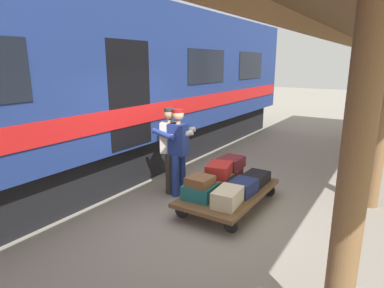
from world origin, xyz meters
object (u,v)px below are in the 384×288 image
Objects in this scene: train_car at (78,86)px; suitcase_burgundy_valise at (230,173)px; suitcase_black_hardshell at (255,179)px; suitcase_red_plastic at (219,170)px; suitcase_navy_fabric at (242,187)px; suitcase_cream_canvas at (228,197)px; luggage_cart at (229,193)px; suitcase_brown_leather at (200,181)px; porter_in_overalls at (177,149)px; suitcase_teal_softside at (200,191)px; suitcase_olive_duffel at (216,182)px; porter_by_door at (171,147)px; suitcase_maroon_trunk at (231,162)px.

suitcase_burgundy_valise is (-3.13, -1.01, -1.65)m from train_car.
train_car reaches higher than suitcase_black_hardshell.
suitcase_burgundy_valise is 0.60m from suitcase_red_plastic.
suitcase_cream_canvas reaches higher than suitcase_navy_fabric.
suitcase_brown_leather is (0.24, 0.60, 0.36)m from luggage_cart.
porter_in_overalls reaches higher than suitcase_navy_fabric.
porter_in_overalls is (0.84, 0.62, 0.51)m from suitcase_burgundy_valise.
suitcase_brown_leather is (-0.02, 0.02, 0.20)m from suitcase_teal_softside.
suitcase_red_plastic reaches higher than suitcase_olive_duffel.
porter_by_door is at bearing -168.36° from train_car.
suitcase_black_hardshell is 1.29× the size of suitcase_teal_softside.
train_car reaches higher than porter_by_door.
luggage_cart is 3.54× the size of suitcase_olive_duffel.
suitcase_cream_canvas is 1.41× the size of suitcase_brown_leather.
suitcase_teal_softside is 0.93× the size of suitcase_red_plastic.
suitcase_red_plastic reaches higher than suitcase_cream_canvas.
suitcase_red_plastic is at bearing 93.90° from suitcase_burgundy_valise.
suitcase_brown_leather is (-3.14, 0.16, -1.44)m from train_car.
porter_by_door is (1.01, 0.62, 0.30)m from suitcase_maroon_trunk.
suitcase_black_hardshell is 0.37× the size of porter_by_door.
suitcase_red_plastic reaches higher than suitcase_navy_fabric.
suitcase_brown_leather is 0.24× the size of porter_by_door.
luggage_cart is at bearing -112.08° from suitcase_brown_leather.
porter_by_door is at bearing -20.48° from suitcase_cream_canvas.
suitcase_cream_canvas is (-0.52, 0.58, 0.02)m from suitcase_olive_duffel.
train_car reaches higher than suitcase_maroon_trunk.
suitcase_olive_duffel is (0.00, 0.58, 0.00)m from suitcase_burgundy_valise.
suitcase_red_plastic reaches higher than suitcase_brown_leather.
porter_by_door reaches higher than suitcase_brown_leather.
porter_by_door is at bearing 31.31° from suitcase_maroon_trunk.
train_car is 2.43m from porter_by_door.
suitcase_olive_duffel is at bearing 48.07° from suitcase_black_hardshell.
suitcase_burgundy_valise is at bearing -150.37° from porter_by_door.
suitcase_red_plastic is 1.10m from porter_by_door.
suitcase_burgundy_valise is 0.81× the size of suitcase_cream_canvas.
porter_by_door is (1.28, 0.00, 0.67)m from luggage_cart.
luggage_cart is 3.29× the size of suitcase_black_hardshell.
suitcase_navy_fabric reaches higher than luggage_cart.
suitcase_cream_canvas reaches higher than suitcase_burgundy_valise.
train_car is 3.68m from suitcase_burgundy_valise.
suitcase_brown_leather is (0.50, 0.60, 0.20)m from suitcase_navy_fabric.
suitcase_cream_canvas is (-0.26, 0.58, 0.18)m from luggage_cart.
porter_in_overalls is (-2.29, -0.40, -1.14)m from train_car.
suitcase_red_plastic is 0.92m from porter_in_overalls.
train_car is 4.02m from suitcase_navy_fabric.
suitcase_navy_fabric is at bearing -178.26° from porter_in_overalls.
suitcase_navy_fabric is at bearing -173.17° from train_car.
train_car is at bearing 6.83° from suitcase_navy_fabric.
suitcase_teal_softside is at bearing 177.41° from train_car.
suitcase_maroon_trunk is 1.22m from porter_by_door.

